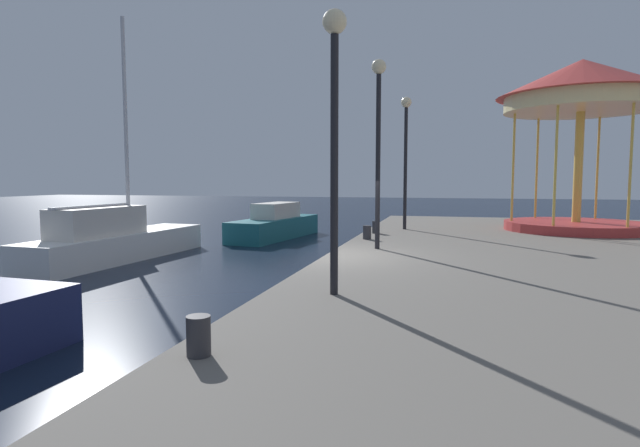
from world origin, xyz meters
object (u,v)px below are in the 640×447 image
bollard_north (367,232)px  bollard_south (199,336)px  lamp_post_near_edge (334,101)px  sailboat_white (115,240)px  lamp_post_mid_promenade (378,122)px  lamp_post_far_end (406,140)px  bollard_center (376,227)px  carousel (581,102)px  motorboat_teal (275,225)px

bollard_north → bollard_south: size_ratio=1.00×
lamp_post_near_edge → bollard_south: size_ratio=10.50×
sailboat_white → lamp_post_mid_promenade: (8.35, -1.01, 3.29)m
lamp_post_far_end → bollard_north: size_ratio=11.37×
lamp_post_far_end → bollard_center: lamp_post_far_end is taller
carousel → lamp_post_mid_promenade: 8.61m
bollard_north → bollard_center: size_ratio=1.00×
lamp_post_near_edge → lamp_post_far_end: (0.14, 10.51, 0.20)m
lamp_post_near_edge → lamp_post_mid_promenade: (-0.08, 5.26, 0.27)m
lamp_post_mid_promenade → lamp_post_near_edge: bearing=-89.1°
lamp_post_mid_promenade → bollard_south: (-0.61, -8.24, -2.95)m
motorboat_teal → carousel: carousel is taller
lamp_post_near_edge → bollard_center: (-0.63, 8.88, -2.68)m
sailboat_white → bollard_south: bearing=-50.1°
motorboat_teal → carousel: (11.46, -1.96, 4.51)m
carousel → bollard_north: (-6.47, -4.21, -4.09)m
lamp_post_far_end → bollard_south: lamp_post_far_end is taller
sailboat_white → lamp_post_mid_promenade: size_ratio=1.63×
motorboat_teal → lamp_post_far_end: 7.25m
motorboat_teal → bollard_north: bearing=-51.1°
carousel → lamp_post_near_edge: (-5.82, -11.42, -1.41)m
bollard_north → bollard_south: 10.19m
carousel → lamp_post_near_edge: bearing=-117.0°
lamp_post_near_edge → lamp_post_far_end: lamp_post_far_end is taller
lamp_post_mid_promenade → lamp_post_far_end: 5.26m
lamp_post_near_edge → lamp_post_far_end: 10.51m
lamp_post_mid_promenade → bollard_north: lamp_post_mid_promenade is taller
bollard_south → bollard_center: bearing=89.7°
lamp_post_mid_promenade → sailboat_white: bearing=173.1°
bollard_north → bollard_south: bearing=-90.2°
bollard_north → carousel: bearing=33.1°
sailboat_white → lamp_post_mid_promenade: sailboat_white is taller
lamp_post_near_edge → lamp_post_mid_promenade: size_ratio=0.90×
bollard_north → lamp_post_near_edge: bearing=-84.8°
bollard_south → carousel: bearing=65.7°
lamp_post_mid_promenade → bollard_center: lamp_post_mid_promenade is taller
lamp_post_near_edge → bollard_north: lamp_post_near_edge is taller
motorboat_teal → bollard_south: motorboat_teal is taller
carousel → lamp_post_far_end: carousel is taller
sailboat_white → lamp_post_near_edge: 10.93m
lamp_post_far_end → bollard_center: size_ratio=11.37×
motorboat_teal → bollard_center: (5.01, -4.50, 0.42)m
sailboat_white → lamp_post_far_end: size_ratio=1.67×
carousel → bollard_south: carousel is taller
carousel → lamp_post_mid_promenade: size_ratio=1.22×
motorboat_teal → lamp_post_mid_promenade: bearing=-55.6°
lamp_post_mid_promenade → bollard_north: bearing=106.3°
lamp_post_near_edge → bollard_north: (-0.65, 7.21, -2.68)m
lamp_post_mid_promenade → bollard_north: 3.58m
lamp_post_far_end → bollard_center: (-0.77, -1.63, -2.88)m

